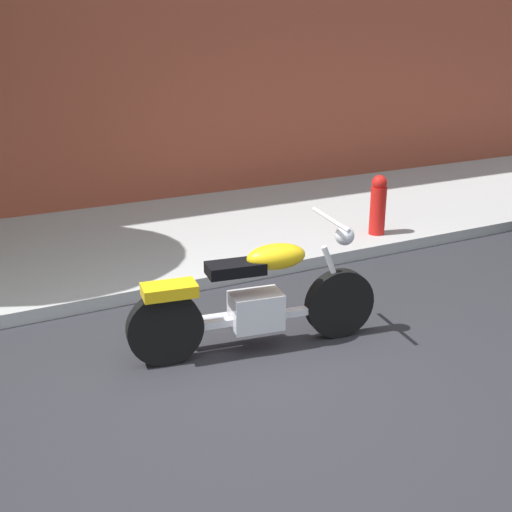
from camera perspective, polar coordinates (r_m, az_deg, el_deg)
ground_plane at (r=5.40m, az=-2.30°, el=-10.28°), size 60.00×60.00×0.00m
sidewalk at (r=8.31m, az=-12.29°, el=0.83°), size 20.18×3.32×0.14m
motorcycle at (r=5.59m, az=-0.04°, el=-3.82°), size 2.21×0.75×1.14m
fire_hydrant at (r=8.43m, az=10.56°, el=3.97°), size 0.20×0.20×0.91m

